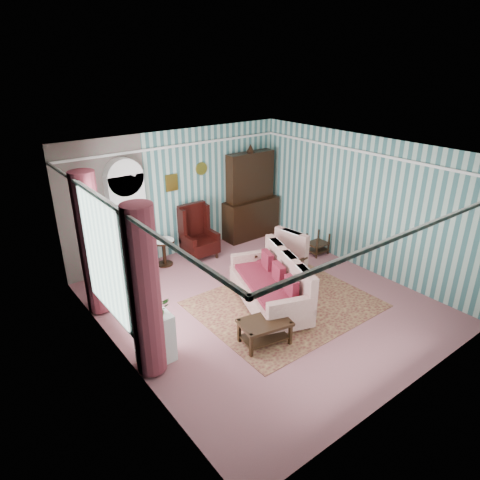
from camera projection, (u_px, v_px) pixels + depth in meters
floor at (262, 303)px, 8.22m from camera, size 6.00×6.00×0.00m
room_shell at (230, 208)px, 7.20m from camera, size 5.53×6.02×2.91m
bookcase at (129, 222)px, 9.09m from camera, size 0.80×0.28×2.24m
dresser_hutch at (251, 193)px, 10.79m from camera, size 1.50×0.56×2.36m
wingback_left at (128, 252)px, 8.86m from camera, size 0.76×0.80×1.25m
wingback_right at (199, 232)px, 9.84m from camera, size 0.76×0.80×1.25m
seated_woman at (128, 254)px, 8.88m from camera, size 0.44×0.40×1.18m
round_side_table at (164, 253)px, 9.60m from camera, size 0.50×0.50×0.60m
nest_table at (318, 243)px, 10.14m from camera, size 0.45×0.38×0.54m
plant_stand at (155, 340)px, 6.51m from camera, size 0.55×0.35×0.80m
rug at (284, 304)px, 8.17m from camera, size 3.20×2.60×0.01m
sofa at (269, 285)px, 7.94m from camera, size 1.64×2.29×0.93m
floral_armchair at (280, 261)px, 8.70m from camera, size 0.98×1.00×1.04m
coffee_table at (265, 332)px, 7.00m from camera, size 0.91×0.69×0.43m
potted_plant_a at (156, 310)px, 6.15m from camera, size 0.40×0.35×0.42m
potted_plant_b at (153, 298)px, 6.40m from camera, size 0.29×0.25×0.48m
potted_plant_c at (146, 308)px, 6.24m from camera, size 0.26×0.26×0.37m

